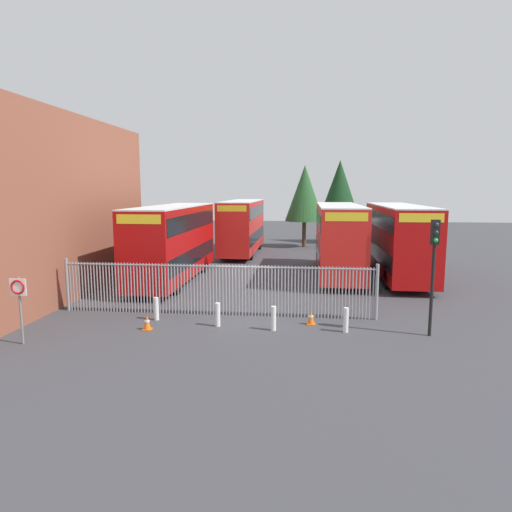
% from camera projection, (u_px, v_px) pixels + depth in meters
% --- Properties ---
extents(ground_plane, '(100.00, 100.00, 0.00)m').
position_uv_depth(ground_plane, '(263.00, 279.00, 27.36)').
color(ground_plane, '#3D3D42').
extents(palisade_fence, '(13.60, 0.14, 2.35)m').
position_uv_depth(palisade_fence, '(216.00, 288.00, 19.46)').
color(palisade_fence, gray).
rests_on(palisade_fence, ground).
extents(double_decker_bus_near_gate, '(2.54, 10.81, 4.42)m').
position_uv_depth(double_decker_bus_near_gate, '(173.00, 240.00, 26.48)').
color(double_decker_bus_near_gate, '#B70C0C').
rests_on(double_decker_bus_near_gate, ground).
extents(double_decker_bus_behind_fence_left, '(2.54, 10.81, 4.42)m').
position_uv_depth(double_decker_bus_behind_fence_left, '(338.00, 237.00, 28.22)').
color(double_decker_bus_behind_fence_left, red).
rests_on(double_decker_bus_behind_fence_left, ground).
extents(double_decker_bus_behind_fence_right, '(2.54, 10.81, 4.42)m').
position_uv_depth(double_decker_bus_behind_fence_right, '(398.00, 238.00, 27.51)').
color(double_decker_bus_behind_fence_right, '#B70C0C').
rests_on(double_decker_bus_behind_fence_right, ground).
extents(double_decker_bus_far_back, '(2.54, 10.81, 4.42)m').
position_uv_depth(double_decker_bus_far_back, '(242.00, 225.00, 37.87)').
color(double_decker_bus_far_back, red).
rests_on(double_decker_bus_far_back, ground).
extents(bollard_near_left, '(0.20, 0.20, 0.95)m').
position_uv_depth(bollard_near_left, '(156.00, 309.00, 18.80)').
color(bollard_near_left, silver).
rests_on(bollard_near_left, ground).
extents(bollard_center_front, '(0.20, 0.20, 0.95)m').
position_uv_depth(bollard_center_front, '(218.00, 315.00, 17.92)').
color(bollard_center_front, silver).
rests_on(bollard_center_front, ground).
extents(bollard_near_right, '(0.20, 0.20, 0.95)m').
position_uv_depth(bollard_near_right, '(273.00, 318.00, 17.40)').
color(bollard_near_right, silver).
rests_on(bollard_near_right, ground).
extents(bollard_far_right, '(0.20, 0.20, 0.95)m').
position_uv_depth(bollard_far_right, '(346.00, 320.00, 17.18)').
color(bollard_far_right, silver).
rests_on(bollard_far_right, ground).
extents(traffic_cone_by_gate, '(0.34, 0.34, 0.59)m').
position_uv_depth(traffic_cone_by_gate, '(147.00, 323.00, 17.50)').
color(traffic_cone_by_gate, orange).
rests_on(traffic_cone_by_gate, ground).
extents(traffic_cone_mid_forecourt, '(0.34, 0.34, 0.59)m').
position_uv_depth(traffic_cone_mid_forecourt, '(311.00, 318.00, 18.17)').
color(traffic_cone_mid_forecourt, orange).
rests_on(traffic_cone_mid_forecourt, ground).
extents(speed_limit_sign_post, '(0.60, 0.14, 2.40)m').
position_uv_depth(speed_limit_sign_post, '(19.00, 295.00, 15.64)').
color(speed_limit_sign_post, slate).
rests_on(speed_limit_sign_post, ground).
extents(traffic_light_kerbside, '(0.28, 0.33, 4.30)m').
position_uv_depth(traffic_light_kerbside, '(434.00, 256.00, 16.39)').
color(traffic_light_kerbside, black).
rests_on(traffic_light_kerbside, ground).
extents(tree_tall_back, '(3.57, 3.57, 7.53)m').
position_uv_depth(tree_tall_back, '(305.00, 193.00, 41.79)').
color(tree_tall_back, '#4C3823').
rests_on(tree_tall_back, ground).
extents(tree_short_side, '(3.91, 3.91, 8.19)m').
position_uv_depth(tree_short_side, '(340.00, 189.00, 45.20)').
color(tree_short_side, '#4C3823').
rests_on(tree_short_side, ground).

